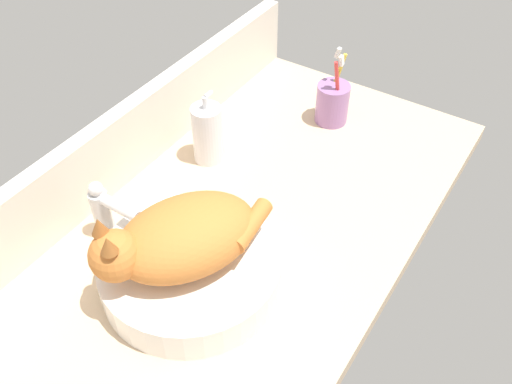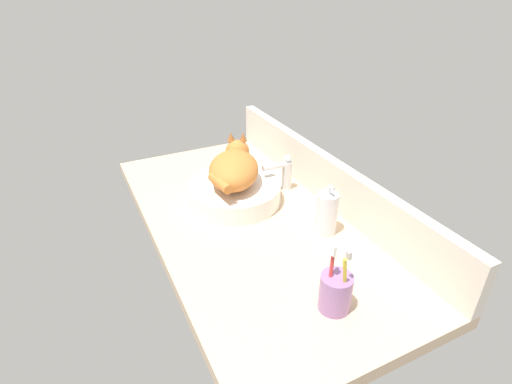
{
  "view_description": "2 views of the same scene",
  "coord_description": "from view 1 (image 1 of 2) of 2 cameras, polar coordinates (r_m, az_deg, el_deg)",
  "views": [
    {
      "loc": [
        -60.61,
        -44.64,
        84.16
      ],
      "look_at": [
        4.21,
        -2.86,
        10.24
      ],
      "focal_mm": 40.0,
      "sensor_mm": 36.0,
      "label": 1
    },
    {
      "loc": [
        100.15,
        -47.17,
        73.27
      ],
      "look_at": [
        1.38,
        1.47,
        10.58
      ],
      "focal_mm": 28.0,
      "sensor_mm": 36.0,
      "label": 2
    }
  ],
  "objects": [
    {
      "name": "faucet",
      "position": [
        1.11,
        -14.86,
        -1.75
      ],
      "size": [
        3.6,
        11.81,
        13.6
      ],
      "color": "silver",
      "rests_on": "ground_plane"
    },
    {
      "name": "backsplash_panel",
      "position": [
        1.22,
        -14.05,
        3.91
      ],
      "size": [
        125.47,
        3.6,
        16.57
      ],
      "primitive_type": "cube",
      "color": "silver",
      "rests_on": "ground_plane"
    },
    {
      "name": "cat",
      "position": [
        0.97,
        -7.89,
        -4.51
      ],
      "size": [
        30.07,
        26.8,
        14.0
      ],
      "color": "#CC7533",
      "rests_on": "sink_basin"
    },
    {
      "name": "toothbrush_cup",
      "position": [
        1.39,
        7.65,
        8.87
      ],
      "size": [
        7.91,
        7.91,
        18.7
      ],
      "color": "#996BA8",
      "rests_on": "ground_plane"
    },
    {
      "name": "soap_dispenser",
      "position": [
        1.26,
        -4.87,
        5.84
      ],
      "size": [
        6.71,
        6.71,
        16.92
      ],
      "color": "silver",
      "rests_on": "ground_plane"
    },
    {
      "name": "sink_basin",
      "position": [
        1.04,
        -6.73,
        -7.57
      ],
      "size": [
        32.61,
        32.61,
        6.78
      ],
      "primitive_type": "cylinder",
      "color": "white",
      "rests_on": "ground_plane"
    },
    {
      "name": "ground_plane",
      "position": [
        1.14,
        -2.36,
        -5.12
      ],
      "size": [
        125.47,
        62.9,
        4.0
      ],
      "primitive_type": "cube",
      "color": "#D1B28E"
    }
  ]
}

